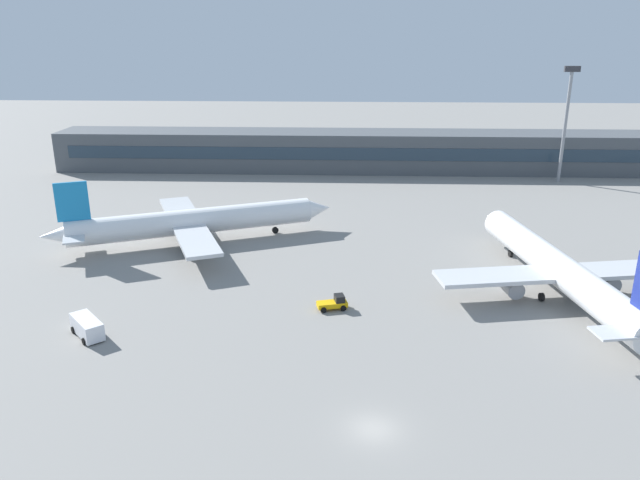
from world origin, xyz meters
The scene contains 7 objects.
ground_plane centered at (0.00, 40.00, 0.00)m, with size 400.00×400.00×0.00m, color gray.
terminal_building centered at (0.00, 99.98, 4.50)m, with size 139.56×12.13×9.00m.
airplane_near centered at (24.07, 29.57, 3.43)m, with size 31.91×45.29×11.24m.
airplane_mid centered at (-25.87, 46.91, 3.39)m, with size 42.75×30.72×11.13m.
baggage_tug_yellow centered at (-3.79, 23.37, 0.80)m, with size 3.86×2.53×1.75m.
service_van_white centered at (-30.65, 15.39, 1.11)m, with size 4.95×5.21×2.08m.
floodlight_tower_west centered at (43.98, 90.26, 14.22)m, with size 3.20×0.80×24.45m.
Camera 1 is at (-2.64, -44.29, 32.14)m, focal length 34.77 mm.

